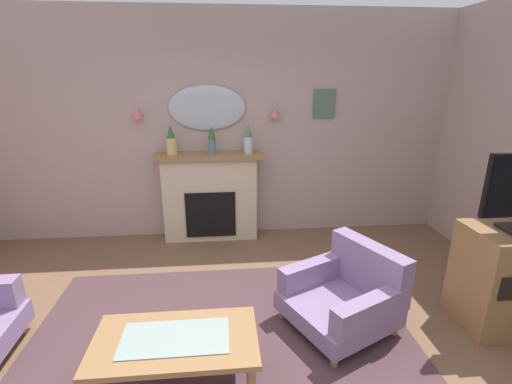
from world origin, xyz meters
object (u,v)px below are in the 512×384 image
(fireplace, at_px, (210,197))
(wall_sconce_left, at_px, (137,113))
(coffee_table, at_px, (176,345))
(wall_mirror, at_px, (207,108))
(framed_picture, at_px, (324,104))
(wall_sconce_right, at_px, (275,112))
(mantel_vase_right, at_px, (212,139))
(mantel_vase_left, at_px, (248,140))
(armchair_in_corner, at_px, (347,293))
(tv_cabinet, at_px, (511,278))
(mantel_vase_centre, at_px, (171,142))

(fireplace, distance_m, wall_sconce_left, 1.38)
(fireplace, xyz_separation_m, coffee_table, (-0.18, -2.52, -0.19))
(wall_mirror, height_order, framed_picture, wall_mirror)
(wall_sconce_right, bearing_deg, wall_mirror, 176.63)
(mantel_vase_right, bearing_deg, wall_sconce_right, 8.53)
(mantel_vase_left, height_order, framed_picture, framed_picture)
(mantel_vase_left, relative_size, wall_sconce_left, 2.59)
(framed_picture, xyz_separation_m, armchair_in_corner, (-0.29, -2.06, -1.44))
(mantel_vase_left, bearing_deg, armchair_in_corner, -69.21)
(mantel_vase_left, relative_size, armchair_in_corner, 0.33)
(fireplace, relative_size, tv_cabinet, 1.51)
(fireplace, height_order, mantel_vase_right, mantel_vase_right)
(armchair_in_corner, bearing_deg, mantel_vase_left, 110.79)
(mantel_vase_centre, height_order, armchair_in_corner, mantel_vase_centre)
(wall_sconce_left, relative_size, wall_sconce_right, 1.00)
(mantel_vase_right, relative_size, mantel_vase_left, 0.94)
(wall_sconce_right, bearing_deg, mantel_vase_centre, -174.73)
(fireplace, relative_size, wall_sconce_left, 9.71)
(wall_sconce_right, bearing_deg, framed_picture, 5.27)
(tv_cabinet, bearing_deg, mantel_vase_centre, 146.71)
(coffee_table, bearing_deg, wall_mirror, 86.15)
(wall_sconce_right, height_order, coffee_table, wall_sconce_right)
(fireplace, height_order, tv_cabinet, fireplace)
(wall_sconce_left, relative_size, framed_picture, 0.39)
(tv_cabinet, bearing_deg, wall_mirror, 140.13)
(wall_sconce_left, distance_m, coffee_table, 2.98)
(wall_mirror, xyz_separation_m, wall_sconce_left, (-0.85, -0.05, -0.05))
(mantel_vase_centre, distance_m, wall_sconce_right, 1.35)
(wall_mirror, bearing_deg, wall_sconce_right, -3.37)
(mantel_vase_left, height_order, wall_sconce_right, wall_sconce_right)
(mantel_vase_centre, height_order, wall_sconce_right, wall_sconce_right)
(mantel_vase_centre, height_order, mantel_vase_right, mantel_vase_centre)
(coffee_table, bearing_deg, framed_picture, 57.83)
(fireplace, bearing_deg, framed_picture, 5.77)
(wall_mirror, xyz_separation_m, wall_sconce_right, (0.85, -0.05, -0.05))
(wall_sconce_left, bearing_deg, wall_mirror, 3.37)
(mantel_vase_centre, xyz_separation_m, coffee_table, (0.27, -2.49, -0.94))
(mantel_vase_right, distance_m, wall_sconce_left, 0.96)
(mantel_vase_left, distance_m, tv_cabinet, 3.04)
(armchair_in_corner, xyz_separation_m, tv_cabinet, (1.39, -0.13, 0.15))
(fireplace, relative_size, mantel_vase_right, 3.98)
(mantel_vase_centre, relative_size, wall_sconce_left, 2.62)
(framed_picture, bearing_deg, mantel_vase_right, -172.92)
(fireplace, bearing_deg, wall_sconce_left, 173.84)
(mantel_vase_right, distance_m, tv_cabinet, 3.37)
(framed_picture, relative_size, coffee_table, 0.33)
(mantel_vase_right, bearing_deg, armchair_in_corner, -58.26)
(mantel_vase_right, height_order, wall_sconce_left, wall_sconce_left)
(framed_picture, bearing_deg, mantel_vase_centre, -174.73)
(tv_cabinet, bearing_deg, wall_sconce_left, 148.39)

